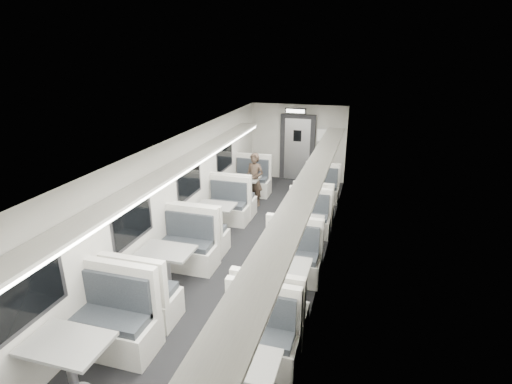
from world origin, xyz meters
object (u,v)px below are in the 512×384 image
Objects in this scene: booth_right_c at (282,283)px; booth_left_d at (71,369)px; passenger at (254,180)px; booth_left_c at (168,269)px; booth_right_a at (317,197)px; exit_sign at (296,111)px; booth_right_d at (241,384)px; booth_left_a at (243,190)px; booth_left_b at (216,220)px; vestibule_door at (297,148)px; booth_right_b at (303,233)px.

booth_left_d is at bearing -127.90° from booth_right_c.
booth_right_c is (2.00, 2.57, -0.04)m from booth_left_d.
passenger reaches higher than booth_left_d.
booth_left_c is 2.41m from booth_left_d.
exit_sign reaches higher than booth_right_a.
booth_right_c is 6.50m from exit_sign.
booth_right_c is (2.00, 0.16, -0.02)m from booth_left_c.
booth_left_a is at bearing 107.58° from booth_right_d.
booth_left_d is 1.64× the size of passenger.
vestibule_door is at bearing 77.52° from booth_left_b.
booth_left_d reaches higher than booth_left_a.
booth_right_c reaches higher than booth_right_d.
vestibule_door is 1.33m from exit_sign.
booth_left_b is 3.39× the size of exit_sign.
vestibule_door is at bearing 68.18° from booth_left_a.
booth_right_c is (0.00, -4.24, 0.04)m from booth_right_a.
booth_left_d is 1.20× the size of booth_right_b.
exit_sign reaches higher than booth_left_c.
booth_right_b is at bearing -36.61° from passenger.
passenger is at bearing 112.13° from booth_right_c.
booth_left_a is 1.00× the size of booth_right_c.
booth_left_b is 2.92m from booth_right_a.
vestibule_door is (0.68, 2.49, 0.32)m from passenger.
booth_left_c is 6.65m from exit_sign.
booth_left_b is at bearing 114.98° from booth_right_d.
vestibule_door reaches higher than booth_right_d.
passenger is (0.32, 4.30, 0.32)m from booth_left_c.
exit_sign is (1.00, 8.71, 1.86)m from booth_left_d.
booth_right_b is 3.18× the size of exit_sign.
passenger reaches higher than booth_left_b.
booth_right_a is (2.00, 2.13, -0.03)m from booth_left_b.
booth_right_d is (2.00, 0.39, -0.04)m from booth_left_d.
booth_left_a is 4.59m from booth_right_c.
booth_left_a is at bearing -163.40° from passenger.
passenger is (-1.68, -0.10, 0.37)m from booth_right_a.
booth_right_c reaches higher than booth_right_b.
booth_left_a is 1.03× the size of vestibule_door.
booth_right_c is 1.03× the size of vestibule_door.
vestibule_door reaches higher than passenger.
booth_right_d is 6.55m from passenger.
vestibule_door is at bearing 83.79° from booth_left_d.
booth_right_d is 8.59m from exit_sign.
passenger is (0.32, 2.03, 0.34)m from booth_left_b.
exit_sign is (-1.00, 8.32, 1.90)m from booth_right_d.
booth_right_b reaches higher than booth_right_a.
booth_left_c is 3.62× the size of exit_sign.
booth_left_b is at bearing 90.00° from booth_left_d.
booth_left_a is 6.70m from booth_left_d.
booth_left_c is 2.01m from booth_right_c.
booth_right_b is at bearing -46.32° from booth_left_a.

